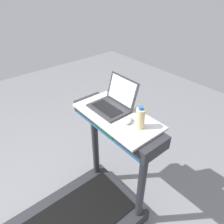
% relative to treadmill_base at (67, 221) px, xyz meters
% --- Properties ---
extents(treadmill_base, '(0.90, 1.64, 1.12)m').
position_rel_treadmill_base_xyz_m(treadmill_base, '(0.00, 0.00, 0.00)').
color(treadmill_base, '#28282D').
rests_on(treadmill_base, ground).
extents(desk_board, '(0.76, 0.38, 0.02)m').
position_rel_treadmill_base_xyz_m(desk_board, '(0.00, 0.59, 0.92)').
color(desk_board, silver).
rests_on(desk_board, treadmill_base).
extents(laptop, '(0.33, 0.31, 0.25)m').
position_rel_treadmill_base_xyz_m(laptop, '(-0.11, 0.64, 0.98)').
color(laptop, '#2D2D30').
rests_on(laptop, desk_board).
extents(computer_mouse, '(0.10, 0.12, 0.03)m').
position_rel_treadmill_base_xyz_m(computer_mouse, '(0.13, 0.60, 0.94)').
color(computer_mouse, '#B2B2B7').
rests_on(computer_mouse, desk_board).
extents(water_bottle, '(0.07, 0.07, 0.18)m').
position_rel_treadmill_base_xyz_m(water_bottle, '(0.24, 0.62, 1.01)').
color(water_bottle, beige).
rests_on(water_bottle, desk_board).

